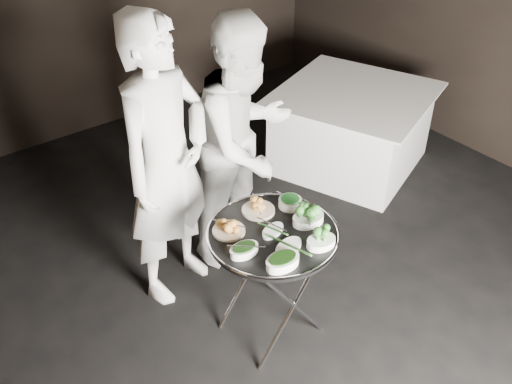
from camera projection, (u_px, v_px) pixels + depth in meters
tray_stand at (272, 279)px, 3.29m from camera, size 0.51×0.43×0.75m
serving_tray at (273, 234)px, 3.09m from camera, size 0.73×0.73×0.04m
potato_plate_a at (229, 228)px, 3.07m from camera, size 0.18×0.18×0.07m
potato_plate_b at (258, 207)px, 3.22m from camera, size 0.19×0.19×0.07m
greens_bowl at (290, 201)px, 3.26m from camera, size 0.13×0.13×0.08m
asparagus_plate_a at (273, 230)px, 3.08m from camera, size 0.18×0.14×0.03m
asparagus_plate_b at (288, 246)px, 2.97m from camera, size 0.21×0.15×0.04m
spinach_bowl_a at (244, 249)px, 2.93m from camera, size 0.17×0.12×0.07m
spinach_bowl_b at (283, 260)px, 2.85m from camera, size 0.19×0.13×0.08m
broccoli_bowl_a at (308, 217)px, 3.14m from camera, size 0.20×0.16×0.08m
broccoli_bowl_b at (321, 241)px, 2.98m from camera, size 0.18×0.14×0.07m
serving_utensils at (268, 218)px, 3.11m from camera, size 0.59×0.43×0.01m
waiter_left at (166, 166)px, 3.34m from camera, size 0.78×0.63×1.85m
waiter_right at (246, 141)px, 3.72m from camera, size 0.94×0.79×1.70m
dining_table at (351, 129)px, 4.88m from camera, size 1.20×1.20×0.68m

